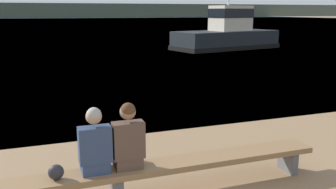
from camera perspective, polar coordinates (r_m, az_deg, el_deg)
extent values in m
plane|color=teal|center=(127.86, -19.85, 10.61)|extent=(240.00, 240.00, 0.00)
cube|color=#424738|center=(180.48, -20.11, 11.95)|extent=(600.00, 12.00, 6.28)
cube|color=brown|center=(5.61, -7.88, -11.73)|extent=(6.64, 0.49, 0.09)
cube|color=#515156|center=(6.92, 17.77, -9.54)|extent=(0.12, 0.42, 0.38)
cube|color=#515156|center=(5.71, -7.80, -13.91)|extent=(0.12, 0.42, 0.38)
cube|color=navy|center=(5.58, -11.07, -10.52)|extent=(0.39, 0.39, 0.17)
cube|color=navy|center=(5.36, -11.06, -7.51)|extent=(0.45, 0.22, 0.52)
sphere|color=tan|center=(5.24, -11.25, -3.29)|extent=(0.22, 0.22, 0.22)
sphere|color=gray|center=(5.22, -11.23, -3.04)|extent=(0.21, 0.21, 0.21)
cube|color=#4C382D|center=(5.66, -6.20, -10.00)|extent=(0.39, 0.39, 0.17)
cube|color=#4C382D|center=(5.45, -6.05, -6.92)|extent=(0.45, 0.22, 0.54)
sphere|color=#846047|center=(5.32, -6.15, -2.62)|extent=(0.23, 0.23, 0.23)
sphere|color=#472D19|center=(5.30, -6.11, -2.37)|extent=(0.21, 0.21, 0.21)
ellipsoid|color=#232328|center=(5.43, -16.70, -11.25)|extent=(0.21, 0.18, 0.21)
cube|color=black|center=(28.39, 8.81, 8.24)|extent=(8.48, 4.74, 1.31)
cube|color=black|center=(28.43, 8.77, 7.23)|extent=(8.66, 4.89, 0.31)
cube|color=beige|center=(28.58, 9.52, 11.39)|extent=(3.14, 2.40, 1.83)
cube|color=black|center=(28.58, 9.55, 12.12)|extent=(3.20, 2.47, 0.66)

